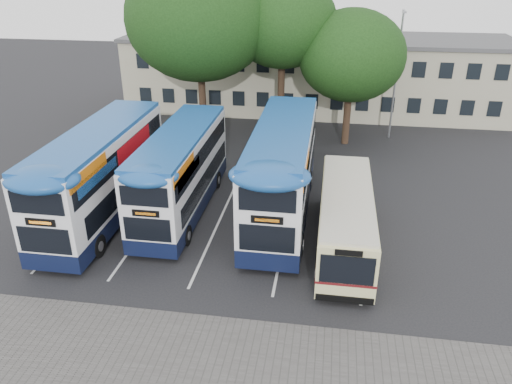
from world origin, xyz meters
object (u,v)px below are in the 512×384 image
at_px(tree_left, 199,18).
at_px(tree_right, 352,56).
at_px(bus_single, 346,215).
at_px(lamp_post, 397,69).
at_px(bus_dd_left, 102,170).
at_px(bus_dd_mid, 181,168).
at_px(bus_dd_right, 282,167).
at_px(tree_mid, 283,22).

height_order(tree_left, tree_right, tree_left).
bearing_deg(bus_single, tree_right, 89.40).
bearing_deg(lamp_post, bus_dd_left, -136.37).
distance_m(lamp_post, bus_dd_left, 21.79).
height_order(tree_left, bus_dd_mid, tree_left).
height_order(lamp_post, bus_dd_right, lamp_post).
xyz_separation_m(lamp_post, bus_dd_left, (-15.67, -14.94, -2.49)).
height_order(tree_mid, bus_dd_right, tree_mid).
xyz_separation_m(bus_dd_right, bus_single, (3.25, -2.63, -1.09)).
bearing_deg(bus_single, bus_dd_left, 175.23).
xyz_separation_m(lamp_post, bus_single, (-3.42, -15.96, -3.50)).
relative_size(tree_mid, bus_dd_left, 1.01).
bearing_deg(tree_left, tree_right, 4.37).
height_order(bus_dd_left, bus_single, bus_dd_left).
bearing_deg(tree_mid, tree_right, -7.93).
bearing_deg(tree_left, bus_dd_right, -57.37).
height_order(bus_dd_left, bus_dd_right, bus_dd_right).
distance_m(tree_mid, bus_dd_left, 16.80).
height_order(bus_dd_mid, bus_dd_right, bus_dd_right).
height_order(lamp_post, tree_mid, tree_mid).
relative_size(bus_dd_right, bus_single, 1.24).
height_order(bus_dd_mid, bus_single, bus_dd_mid).
relative_size(tree_right, bus_dd_left, 0.83).
bearing_deg(tree_left, bus_single, -52.89).
relative_size(tree_right, bus_dd_mid, 0.89).
bearing_deg(bus_dd_right, bus_dd_left, -169.86).
height_order(bus_dd_left, bus_dd_mid, bus_dd_left).
distance_m(bus_dd_mid, bus_dd_right, 5.25).
distance_m(tree_mid, bus_dd_mid, 14.38).
height_order(tree_right, bus_dd_left, tree_right).
bearing_deg(tree_mid, bus_single, -72.62).
height_order(tree_right, bus_dd_mid, tree_right).
bearing_deg(bus_single, bus_dd_right, 140.98).
relative_size(bus_dd_mid, bus_dd_right, 0.90).
xyz_separation_m(bus_dd_left, bus_dd_mid, (3.77, 1.31, -0.19)).
bearing_deg(tree_right, bus_dd_mid, -125.97).
relative_size(lamp_post, bus_dd_right, 0.78).
bearing_deg(bus_dd_right, lamp_post, 63.42).
relative_size(lamp_post, tree_mid, 0.79).
distance_m(tree_right, bus_dd_left, 18.48).
distance_m(lamp_post, tree_left, 14.26).
bearing_deg(bus_dd_mid, bus_dd_left, -160.75).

